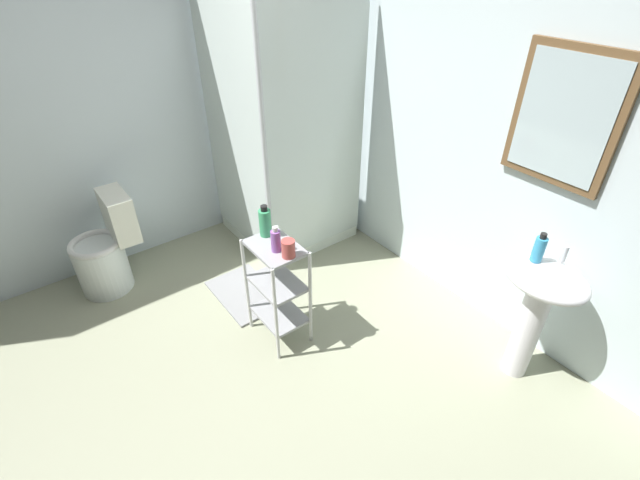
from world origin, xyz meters
name	(u,v)px	position (x,y,z in m)	size (l,w,h in m)	color
ground_plane	(234,396)	(0.00, 0.00, -0.01)	(4.20, 4.20, 0.02)	#989B7F
wall_back	(468,128)	(0.01, 1.85, 1.25)	(4.20, 0.14, 2.50)	silver
wall_left	(91,110)	(-1.85, 0.00, 1.25)	(0.10, 4.20, 2.50)	silver
shower_stall	(283,193)	(-1.22, 1.18, 0.46)	(0.92, 0.92, 2.00)	white
pedestal_sink	(538,301)	(0.90, 1.52, 0.58)	(0.46, 0.37, 0.81)	white
sink_faucet	(565,254)	(0.90, 1.64, 0.86)	(0.03, 0.03, 0.10)	silver
toilet	(106,252)	(-1.48, -0.25, 0.31)	(0.37, 0.49, 0.76)	white
storage_cart	(277,285)	(-0.26, 0.50, 0.44)	(0.38, 0.28, 0.74)	silver
hand_soap_bottle	(539,249)	(0.81, 1.53, 0.89)	(0.06, 0.06, 0.18)	#389ED1
conditioner_bottle_purple	(276,240)	(-0.21, 0.49, 0.81)	(0.06, 0.06, 0.17)	#8C53A7
body_wash_bottle_green	(265,222)	(-0.39, 0.53, 0.83)	(0.08, 0.08, 0.21)	#3A9E65
rinse_cup	(288,249)	(-0.12, 0.52, 0.79)	(0.08, 0.08, 0.11)	#B24742
bath_mat	(245,293)	(-0.76, 0.51, 0.01)	(0.60, 0.40, 0.02)	gray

